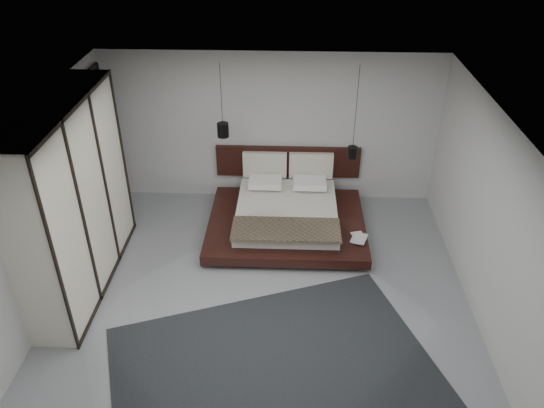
{
  "coord_description": "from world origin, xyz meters",
  "views": [
    {
      "loc": [
        0.37,
        -5.84,
        5.28
      ],
      "look_at": [
        0.09,
        1.2,
        0.91
      ],
      "focal_mm": 35.0,
      "sensor_mm": 36.0,
      "label": 1
    }
  ],
  "objects_px": {
    "lattice_screen": "(101,144)",
    "wardrobe": "(71,200)",
    "pendant_left": "(223,130)",
    "pendant_right": "(352,152)",
    "bed": "(287,214)",
    "rug": "(276,374)"
  },
  "relations": [
    {
      "from": "pendant_right",
      "to": "rug",
      "type": "distance_m",
      "value": 4.07
    },
    {
      "from": "wardrobe",
      "to": "bed",
      "type": "bearing_deg",
      "value": 26.89
    },
    {
      "from": "pendant_left",
      "to": "rug",
      "type": "xyz_separation_m",
      "value": [
        1.02,
        -3.67,
        -1.65
      ]
    },
    {
      "from": "bed",
      "to": "wardrobe",
      "type": "relative_size",
      "value": 0.93
    },
    {
      "from": "lattice_screen",
      "to": "rug",
      "type": "height_order",
      "value": "lattice_screen"
    },
    {
      "from": "pendant_left",
      "to": "wardrobe",
      "type": "height_order",
      "value": "wardrobe"
    },
    {
      "from": "bed",
      "to": "pendant_right",
      "type": "height_order",
      "value": "pendant_right"
    },
    {
      "from": "bed",
      "to": "rug",
      "type": "distance_m",
      "value": 3.28
    },
    {
      "from": "bed",
      "to": "wardrobe",
      "type": "height_order",
      "value": "wardrobe"
    },
    {
      "from": "lattice_screen",
      "to": "pendant_right",
      "type": "xyz_separation_m",
      "value": [
        4.36,
        -0.13,
        -0.0
      ]
    },
    {
      "from": "pendant_right",
      "to": "wardrobe",
      "type": "bearing_deg",
      "value": -154.76
    },
    {
      "from": "lattice_screen",
      "to": "bed",
      "type": "bearing_deg",
      "value": -9.35
    },
    {
      "from": "pendant_left",
      "to": "pendant_right",
      "type": "distance_m",
      "value": 2.22
    },
    {
      "from": "lattice_screen",
      "to": "pendant_left",
      "type": "bearing_deg",
      "value": -3.39
    },
    {
      "from": "pendant_right",
      "to": "lattice_screen",
      "type": "bearing_deg",
      "value": 178.31
    },
    {
      "from": "pendant_left",
      "to": "rug",
      "type": "distance_m",
      "value": 4.15
    },
    {
      "from": "lattice_screen",
      "to": "wardrobe",
      "type": "height_order",
      "value": "wardrobe"
    },
    {
      "from": "bed",
      "to": "pendant_right",
      "type": "xyz_separation_m",
      "value": [
        1.1,
        0.41,
        1.02
      ]
    },
    {
      "from": "pendant_right",
      "to": "wardrobe",
      "type": "distance_m",
      "value": 4.54
    },
    {
      "from": "bed",
      "to": "pendant_right",
      "type": "bearing_deg",
      "value": 20.49
    },
    {
      "from": "lattice_screen",
      "to": "wardrobe",
      "type": "relative_size",
      "value": 0.9
    },
    {
      "from": "wardrobe",
      "to": "rug",
      "type": "distance_m",
      "value": 3.69
    }
  ]
}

